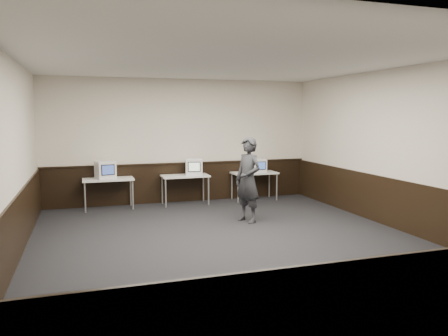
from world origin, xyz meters
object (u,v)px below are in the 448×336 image
Objects in this scene: emac_center at (194,167)px; person at (248,180)px; desk_center at (185,178)px; desk_right at (254,175)px; emac_left at (105,170)px; emac_right at (258,166)px; desk_left at (108,181)px.

emac_center is 0.29× the size of person.
emac_center is at bearing -0.14° from desk_center.
emac_left is (-3.86, 0.01, 0.28)m from desk_right.
person reaches higher than desk_center.
emac_center is at bearing -179.98° from desk_right.
desk_right is (1.90, 0.00, 0.00)m from desk_center.
desk_right is 2.33× the size of emac_center.
emac_right is (0.09, -0.05, 0.25)m from desk_right.
emac_right is (1.99, -0.05, 0.25)m from desk_center.
person is at bearing -51.61° from emac_left.
desk_right is 2.97× the size of emac_right.
person is (2.77, -2.22, 0.22)m from desk_left.
emac_left is at bearing 179.77° from desk_center.
desk_center is at bearing 0.00° from desk_left.
emac_left is 2.19m from emac_center.
emac_center is (-1.67, -0.00, 0.28)m from desk_right.
emac_left is at bearing 176.81° from emac_right.
desk_center is 2.33× the size of emac_center.
emac_left is 3.60m from person.
emac_center is at bearing 176.11° from emac_right.
emac_right is at bearing -27.08° from desk_right.
emac_left reaches higher than desk_left.
desk_left is at bearing -20.95° from emac_left.
emac_left reaches higher than emac_center.
emac_center is at bearing -0.01° from desk_left.
emac_left is 3.95m from emac_right.
emac_right reaches higher than desk_center.
emac_right is at bearing 9.71° from emac_center.
person is at bearing -62.82° from emac_center.
desk_left is at bearing -168.82° from emac_center.
desk_left and desk_center have the same top height.
person is at bearing -38.72° from desk_left.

